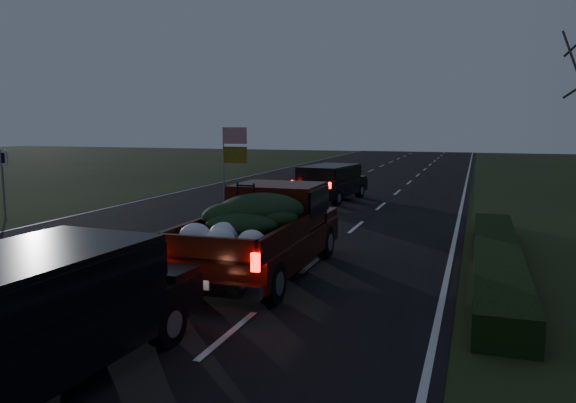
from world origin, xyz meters
The scene contains 7 objects.
ground centered at (0.00, 0.00, 0.00)m, with size 120.00×120.00×0.00m, color black.
road_asphalt centered at (0.00, 0.00, 0.01)m, with size 14.00×120.00×0.02m, color black.
hedge_row centered at (7.80, 3.00, 0.30)m, with size 1.00×10.00×0.60m, color black.
route_sign centered at (-8.50, 5.00, 1.66)m, with size 0.55×0.08×2.50m.
pickup_truck centered at (2.77, 1.23, 1.10)m, with size 2.19×5.63×2.95m.
lead_suv centered at (1.18, 13.53, 0.97)m, with size 2.46×4.68×1.28m.
rear_suv centered at (1.90, -4.92, 1.08)m, with size 2.39×5.09×1.43m.
Camera 1 is at (7.27, -10.38, 3.37)m, focal length 35.00 mm.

